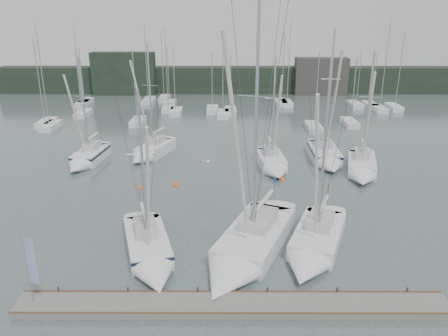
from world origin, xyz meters
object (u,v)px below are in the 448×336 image
at_px(sailboat_near_right, 313,250).
at_px(buoy_b, 282,179).
at_px(sailboat_near_center, 243,255).
at_px(buoy_c, 141,188).
at_px(buoy_a, 176,185).
at_px(dock_banner, 30,264).
at_px(sailboat_mid_c, 273,165).
at_px(sailboat_near_left, 150,255).
at_px(sailboat_mid_b, 149,153).
at_px(sailboat_mid_a, 86,159).
at_px(sailboat_mid_e, 362,170).
at_px(sailboat_mid_d, 327,158).

distance_m(sailboat_near_right, buoy_b, 14.20).
height_order(sailboat_near_center, buoy_c, sailboat_near_center).
bearing_deg(sailboat_near_right, buoy_a, 151.15).
bearing_deg(dock_banner, sailboat_mid_c, 73.78).
bearing_deg(buoy_b, sailboat_near_left, -125.06).
bearing_deg(sailboat_mid_b, dock_banner, -74.58).
bearing_deg(sailboat_near_left, buoy_a, 72.34).
bearing_deg(sailboat_near_left, dock_banner, -156.11).
height_order(sailboat_mid_b, dock_banner, sailboat_mid_b).
distance_m(sailboat_near_center, dock_banner, 12.68).
bearing_deg(dock_banner, sailboat_near_center, 40.42).
distance_m(buoy_c, dock_banner, 17.78).
bearing_deg(sailboat_near_center, dock_banner, -135.66).
bearing_deg(sailboat_mid_a, sailboat_mid_b, 27.15).
relative_size(sailboat_mid_b, buoy_c, 22.28).
distance_m(sailboat_near_right, sailboat_mid_e, 17.12).
xyz_separation_m(sailboat_near_right, sailboat_mid_c, (-0.93, 16.66, 0.05)).
xyz_separation_m(sailboat_mid_d, dock_banner, (-21.29, -24.26, 2.16)).
relative_size(sailboat_mid_c, buoy_c, 20.55).
distance_m(sailboat_near_center, sailboat_mid_b, 23.68).
height_order(sailboat_near_right, buoy_b, sailboat_near_right).
bearing_deg(buoy_c, sailboat_mid_d, 20.22).
relative_size(sailboat_mid_c, dock_banner, 2.95).
distance_m(sailboat_mid_b, buoy_c, 8.93).
height_order(sailboat_mid_c, buoy_b, sailboat_mid_c).
relative_size(sailboat_near_right, buoy_c, 23.70).
height_order(sailboat_mid_e, dock_banner, sailboat_mid_e).
height_order(sailboat_near_left, sailboat_mid_b, sailboat_mid_b).
bearing_deg(buoy_a, sailboat_mid_a, 150.20).
distance_m(sailboat_near_right, sailboat_mid_c, 16.69).
bearing_deg(sailboat_mid_a, buoy_c, -35.97).
bearing_deg(sailboat_mid_a, sailboat_mid_e, 0.47).
height_order(sailboat_near_right, sailboat_mid_b, sailboat_near_right).
relative_size(sailboat_near_center, sailboat_near_right, 1.29).
height_order(sailboat_mid_e, buoy_a, sailboat_mid_e).
bearing_deg(buoy_c, sailboat_mid_a, 137.09).
bearing_deg(sailboat_mid_c, sailboat_near_center, -106.65).
bearing_deg(sailboat_near_right, buoy_b, 112.65).
height_order(sailboat_near_center, sailboat_mid_b, sailboat_near_center).
height_order(sailboat_near_left, buoy_b, sailboat_near_left).
bearing_deg(sailboat_mid_b, sailboat_near_left, -60.84).
xyz_separation_m(sailboat_mid_b, buoy_c, (0.68, -8.88, -0.59)).
bearing_deg(sailboat_near_left, buoy_b, 38.36).
xyz_separation_m(sailboat_mid_d, buoy_a, (-15.50, -6.23, -0.68)).
bearing_deg(buoy_c, dock_banner, -98.42).
bearing_deg(sailboat_near_right, sailboat_mid_e, 84.49).
xyz_separation_m(sailboat_mid_a, sailboat_mid_b, (6.36, 2.34, -0.01)).
relative_size(sailboat_near_left, buoy_b, 21.42).
xyz_separation_m(sailboat_mid_b, dock_banner, (-1.89, -26.25, 2.24)).
bearing_deg(sailboat_near_left, sailboat_mid_d, 34.53).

